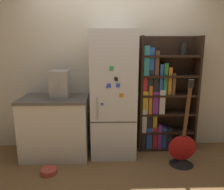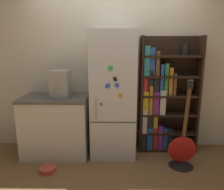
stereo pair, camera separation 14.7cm
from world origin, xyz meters
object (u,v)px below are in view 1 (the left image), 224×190
Objects in this scene: guitar at (182,153)px; espresso_machine at (60,84)px; refrigerator at (113,95)px; pet_bowl at (49,171)px; bookshelf at (160,99)px.

espresso_machine is at bearing 168.51° from guitar.
espresso_machine is (-0.76, -0.05, 0.17)m from refrigerator.
pet_bowl is at bearing -146.72° from refrigerator.
bookshelf is 1.92m from pet_bowl.
bookshelf is 1.45× the size of guitar.
bookshelf is 0.87m from guitar.
refrigerator is 1.27m from guitar.
espresso_machine is at bearing 79.40° from pet_bowl.
refrigerator reaches higher than bookshelf.
guitar is at bearing 5.35° from pet_bowl.
refrigerator is 0.77m from bookshelf.
refrigerator is 0.78m from espresso_machine.
guitar is 5.75× the size of pet_bowl.
refrigerator is at bearing 157.41° from guitar.
refrigerator is at bearing 3.52° from espresso_machine.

